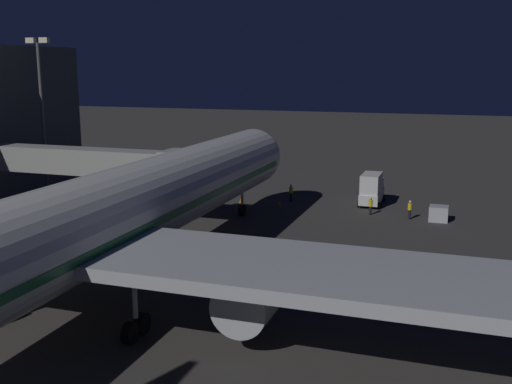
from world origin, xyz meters
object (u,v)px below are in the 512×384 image
object	(u,v)px
apron_floodlight_mast	(42,105)
ground_crew_under_port_wing	(410,209)
ground_crew_marshaller_fwd	(291,192)
jet_bridge	(96,162)
airliner_at_gate	(71,234)
traffic_cone_nose_starboard	(241,200)
traffic_cone_nose_port	(279,203)
cargo_truck_aft	(372,189)
ground_crew_by_tug	(371,205)
baggage_container_near_belt	(439,214)

from	to	relation	value
apron_floodlight_mast	ground_crew_under_port_wing	size ratio (longest dim) A/B	9.51
ground_crew_marshaller_fwd	jet_bridge	bearing A→B (deg)	39.64
airliner_at_gate	apron_floodlight_mast	world-z (taller)	airliner_at_gate
apron_floodlight_mast	traffic_cone_nose_starboard	size ratio (longest dim) A/B	32.33
ground_crew_marshaller_fwd	traffic_cone_nose_port	size ratio (longest dim) A/B	3.44
cargo_truck_aft	ground_crew_under_port_wing	xyz separation A→B (m)	(-4.47, 5.28, -0.72)
airliner_at_gate	apron_floodlight_mast	size ratio (longest dim) A/B	3.86
jet_bridge	cargo_truck_aft	bearing A→B (deg)	-149.57
ground_crew_marshaller_fwd	cargo_truck_aft	bearing A→B (deg)	-171.84
apron_floodlight_mast	ground_crew_by_tug	distance (m)	38.68
cargo_truck_aft	traffic_cone_nose_port	bearing A→B (deg)	22.32
ground_crew_by_tug	traffic_cone_nose_starboard	xyz separation A→B (m)	(14.21, -0.92, -0.73)
baggage_container_near_belt	ground_crew_under_port_wing	distance (m)	2.72
ground_crew_under_port_wing	jet_bridge	bearing A→B (deg)	17.48
traffic_cone_nose_port	traffic_cone_nose_starboard	bearing A→B (deg)	0.00
ground_crew_marshaller_fwd	traffic_cone_nose_starboard	world-z (taller)	ground_crew_marshaller_fwd
ground_crew_marshaller_fwd	airliner_at_gate	bearing A→B (deg)	85.56
ground_crew_marshaller_fwd	ground_crew_by_tug	world-z (taller)	ground_crew_marshaller_fwd
airliner_at_gate	traffic_cone_nose_starboard	bearing A→B (deg)	-86.20
jet_bridge	ground_crew_marshaller_fwd	size ratio (longest dim) A/B	13.12
jet_bridge	cargo_truck_aft	size ratio (longest dim) A/B	4.60
ground_crew_under_port_wing	baggage_container_near_belt	bearing A→B (deg)	-176.19
jet_bridge	ground_crew_under_port_wing	bearing A→B (deg)	-162.52
airliner_at_gate	baggage_container_near_belt	world-z (taller)	airliner_at_gate
ground_crew_under_port_wing	traffic_cone_nose_starboard	xyz separation A→B (m)	(18.09, -1.50, -0.76)
apron_floodlight_mast	ground_crew_marshaller_fwd	bearing A→B (deg)	-170.06
ground_crew_under_port_wing	ground_crew_by_tug	xyz separation A→B (m)	(3.88, -0.58, -0.03)
ground_crew_marshaller_fwd	traffic_cone_nose_starboard	size ratio (longest dim) A/B	3.44
ground_crew_under_port_wing	ground_crew_by_tug	size ratio (longest dim) A/B	1.02
ground_crew_marshaller_fwd	ground_crew_by_tug	distance (m)	9.87
airliner_at_gate	traffic_cone_nose_port	world-z (taller)	airliner_at_gate
ground_crew_under_port_wing	ground_crew_by_tug	world-z (taller)	ground_crew_under_port_wing
ground_crew_by_tug	traffic_cone_nose_port	bearing A→B (deg)	-5.35
airliner_at_gate	traffic_cone_nose_starboard	xyz separation A→B (m)	(2.20, -33.14, -5.10)
ground_crew_by_tug	airliner_at_gate	bearing A→B (deg)	69.56
ground_crew_by_tug	traffic_cone_nose_starboard	bearing A→B (deg)	-3.70
ground_crew_by_tug	traffic_cone_nose_port	world-z (taller)	ground_crew_by_tug
baggage_container_near_belt	cargo_truck_aft	bearing A→B (deg)	-35.43
cargo_truck_aft	jet_bridge	bearing A→B (deg)	30.43
traffic_cone_nose_starboard	ground_crew_marshaller_fwd	bearing A→B (deg)	-152.90
traffic_cone_nose_port	traffic_cone_nose_starboard	size ratio (longest dim) A/B	1.00
apron_floodlight_mast	cargo_truck_aft	distance (m)	38.41
cargo_truck_aft	traffic_cone_nose_port	world-z (taller)	cargo_truck_aft
ground_crew_marshaller_fwd	baggage_container_near_belt	bearing A→B (deg)	166.28
jet_bridge	apron_floodlight_mast	xyz separation A→B (m)	(12.35, -8.24, 4.82)
traffic_cone_nose_port	ground_crew_under_port_wing	bearing A→B (deg)	173.76
traffic_cone_nose_starboard	traffic_cone_nose_port	bearing A→B (deg)	180.00
cargo_truck_aft	ground_crew_by_tug	size ratio (longest dim) A/B	2.95
baggage_container_near_belt	traffic_cone_nose_starboard	xyz separation A→B (m)	(20.79, -1.32, -0.46)
ground_crew_marshaller_fwd	traffic_cone_nose_port	xyz separation A→B (m)	(0.57, 2.54, -0.77)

